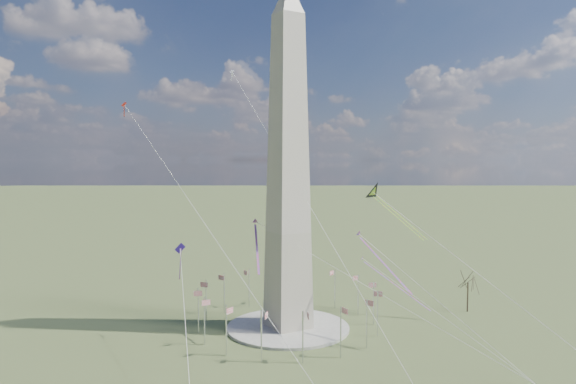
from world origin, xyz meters
TOP-DOWN VIEW (x-y plane):
  - ground at (0.00, 0.00)m, footprint 2000.00×2000.00m
  - plaza at (0.00, 0.00)m, footprint 36.00×36.00m
  - washington_monument at (0.00, 0.00)m, footprint 15.56×15.56m
  - flagpole_ring at (-0.00, -0.00)m, footprint 54.40×54.40m
  - tree_near at (59.39, -15.04)m, footprint 8.23×8.23m
  - kite_delta_black at (39.43, 7.80)m, footprint 12.02×22.28m
  - kite_diamond_purple at (-29.73, 8.29)m, footprint 2.27×3.39m
  - kite_streamer_left at (17.56, -18.55)m, footprint 2.82×21.01m
  - kite_streamer_mid at (-8.88, 2.83)m, footprint 8.66×17.69m
  - kite_streamer_right at (34.12, -3.37)m, footprint 13.59×19.82m
  - kite_small_red at (-37.77, 36.16)m, footprint 1.42×1.79m
  - kite_small_white at (4.98, 49.93)m, footprint 1.50×1.34m

SIDE VIEW (x-z plane):
  - ground at x=0.00m, z-range 0.00..0.00m
  - plaza at x=0.00m, z-range 0.00..0.80m
  - flagpole_ring at x=0.00m, z-range 0.77..13.77m
  - tree_near at x=59.39m, z-range 3.07..17.48m
  - kite_streamer_right at x=34.12m, z-range 4.46..20.12m
  - kite_streamer_left at x=17.56m, z-range 16.17..30.59m
  - kite_diamond_purple at x=-29.73m, z-range 19.09..29.44m
  - kite_streamer_mid at x=-8.88m, z-range 20.19..33.13m
  - kite_delta_black at x=39.43m, z-range 28.59..46.79m
  - washington_monument at x=0.00m, z-range -2.05..97.95m
  - kite_small_red at x=-37.77m, z-range 64.09..68.76m
  - kite_small_white at x=4.98m, z-range 80.18..84.26m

